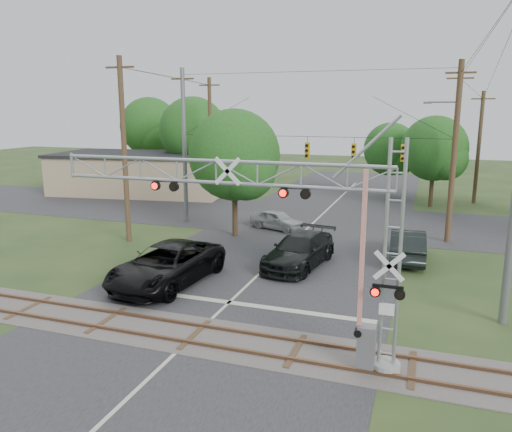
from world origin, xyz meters
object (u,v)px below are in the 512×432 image
(pickup_black, at_px, (167,265))
(car_dark, at_px, (299,250))
(crossing_gantry, at_px, (281,222))
(sedan_silver, at_px, (277,220))
(traffic_signal_span, at_px, (321,150))
(commercial_building, at_px, (143,173))
(streetlight, at_px, (450,155))

(pickup_black, distance_m, car_dark, 7.39)
(crossing_gantry, distance_m, sedan_silver, 19.35)
(crossing_gantry, xyz_separation_m, pickup_black, (-7.36, 5.19, -3.82))
(traffic_signal_span, bearing_deg, commercial_building, 152.96)
(commercial_building, bearing_deg, crossing_gantry, -59.15)
(traffic_signal_span, bearing_deg, car_dark, -85.23)
(traffic_signal_span, xyz_separation_m, commercial_building, (-20.83, 10.63, -3.68))
(car_dark, distance_m, sedan_silver, 8.74)
(traffic_signal_span, height_order, sedan_silver, traffic_signal_span)
(traffic_signal_span, bearing_deg, sedan_silver, -174.48)
(traffic_signal_span, height_order, car_dark, traffic_signal_span)
(pickup_black, xyz_separation_m, commercial_building, (-16.03, 23.80, 1.08))
(car_dark, height_order, streetlight, streetlight)
(sedan_silver, bearing_deg, crossing_gantry, -143.86)
(streetlight, bearing_deg, car_dark, -118.27)
(commercial_building, height_order, streetlight, streetlight)
(crossing_gantry, relative_size, commercial_building, 0.67)
(crossing_gantry, bearing_deg, pickup_black, 144.77)
(car_dark, xyz_separation_m, streetlight, (7.88, 14.64, 4.28))
(sedan_silver, height_order, commercial_building, commercial_building)
(crossing_gantry, distance_m, car_dark, 11.04)
(traffic_signal_span, xyz_separation_m, streetlight, (8.56, 6.43, -0.58))
(traffic_signal_span, distance_m, streetlight, 10.72)
(streetlight, bearing_deg, traffic_signal_span, -143.08)
(pickup_black, height_order, car_dark, pickup_black)
(traffic_signal_span, relative_size, commercial_building, 1.03)
(crossing_gantry, height_order, streetlight, streetlight)
(commercial_building, xyz_separation_m, streetlight, (29.39, -4.20, 3.10))
(crossing_gantry, xyz_separation_m, commercial_building, (-23.39, 28.99, -2.74))
(commercial_building, bearing_deg, sedan_silver, -39.56)
(pickup_black, xyz_separation_m, streetlight, (13.35, 19.60, 4.18))
(crossing_gantry, distance_m, commercial_building, 37.35)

